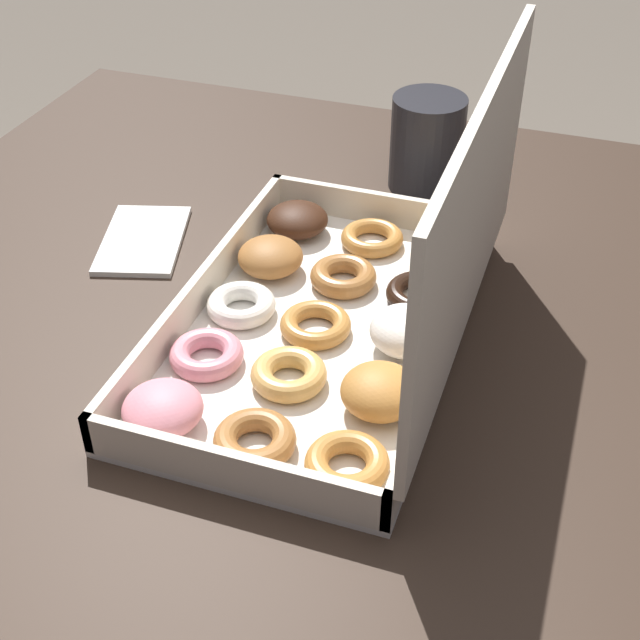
% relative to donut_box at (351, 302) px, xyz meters
% --- Properties ---
extents(dining_table, '(0.97, 0.89, 0.75)m').
position_rel_donut_box_xyz_m(dining_table, '(-0.02, -0.11, -0.16)').
color(dining_table, '#38281E').
rests_on(dining_table, ground_plane).
extents(donut_box, '(0.41, 0.25, 0.25)m').
position_rel_donut_box_xyz_m(donut_box, '(0.00, 0.00, 0.00)').
color(donut_box, silver).
rests_on(donut_box, dining_table).
extents(coffee_mug, '(0.08, 0.08, 0.11)m').
position_rel_donut_box_xyz_m(coffee_mug, '(-0.31, -0.01, 0.01)').
color(coffee_mug, '#232328').
rests_on(coffee_mug, dining_table).
extents(paper_napkin, '(0.15, 0.12, 0.01)m').
position_rel_donut_box_xyz_m(paper_napkin, '(-0.09, -0.26, -0.04)').
color(paper_napkin, white).
rests_on(paper_napkin, dining_table).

